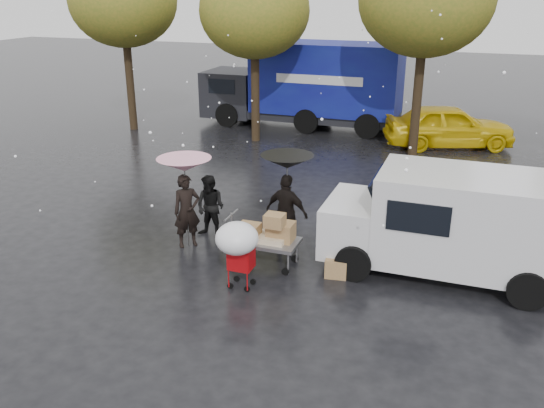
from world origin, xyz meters
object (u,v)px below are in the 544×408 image
(vendor_cart, at_px, (267,234))
(blue_truck, at_px, (307,85))
(person_pink, at_px, (187,211))
(white_van, at_px, (453,222))
(shopping_cart, at_px, (238,242))
(person_black, at_px, (287,213))
(yellow_taxi, at_px, (449,126))

(vendor_cart, bearing_deg, blue_truck, 102.94)
(person_pink, xyz_separation_m, white_van, (5.77, 0.63, 0.30))
(shopping_cart, bearing_deg, white_van, 29.48)
(person_pink, relative_size, blue_truck, 0.21)
(vendor_cart, relative_size, white_van, 0.31)
(person_black, distance_m, blue_truck, 12.24)
(person_black, height_order, yellow_taxi, person_black)
(person_pink, bearing_deg, shopping_cart, -82.44)
(shopping_cart, relative_size, white_van, 0.30)
(person_pink, bearing_deg, white_van, -37.34)
(blue_truck, bearing_deg, vendor_cart, -77.06)
(yellow_taxi, bearing_deg, person_pink, 135.91)
(person_black, height_order, shopping_cart, person_black)
(blue_truck, relative_size, yellow_taxi, 1.78)
(person_pink, height_order, vendor_cart, person_pink)
(person_black, bearing_deg, yellow_taxi, -93.75)
(vendor_cart, distance_m, shopping_cart, 1.29)
(person_black, xyz_separation_m, white_van, (3.57, 0.02, 0.27))
(shopping_cart, bearing_deg, person_black, 82.54)
(person_pink, xyz_separation_m, yellow_taxi, (5.05, 11.07, -0.06))
(shopping_cart, bearing_deg, person_pink, 141.11)
(person_pink, height_order, blue_truck, blue_truck)
(blue_truck, bearing_deg, white_van, -60.67)
(blue_truck, bearing_deg, yellow_taxi, -12.90)
(shopping_cart, xyz_separation_m, blue_truck, (-2.77, 13.97, 0.69))
(shopping_cart, xyz_separation_m, yellow_taxi, (3.13, 12.62, -0.27))
(vendor_cart, height_order, white_van, white_van)
(person_pink, relative_size, white_van, 0.35)
(vendor_cart, distance_m, blue_truck, 13.11)
(shopping_cart, distance_m, blue_truck, 14.26)
(person_black, bearing_deg, blue_truck, -64.05)
(white_van, height_order, yellow_taxi, white_van)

